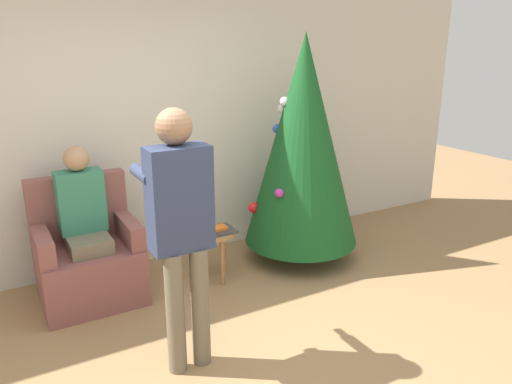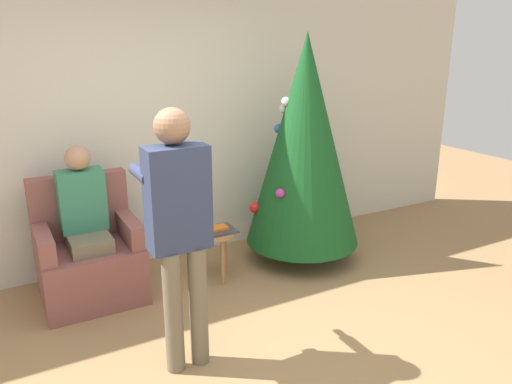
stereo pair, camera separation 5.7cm
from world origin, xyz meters
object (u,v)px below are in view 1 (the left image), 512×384
armchair (88,259)px  person_seated (84,218)px  person_standing (181,220)px  christmas_tree (303,142)px  side_stool (216,241)px

armchair → person_seated: size_ratio=0.79×
person_standing → armchair: bearing=106.8°
christmas_tree → person_seated: (-1.97, 0.17, -0.46)m
person_standing → side_stool: size_ratio=3.71×
christmas_tree → person_standing: bearing=-147.8°
person_seated → side_stool: person_seated is taller
christmas_tree → armchair: size_ratio=2.13×
person_seated → person_standing: person_standing is taller
person_seated → person_standing: bearing=-72.8°
armchair → side_stool: 1.08m
christmas_tree → side_stool: size_ratio=4.70×
person_standing → person_seated: bearing=107.2°
christmas_tree → side_stool: bearing=-178.7°
christmas_tree → person_seated: 2.03m
armchair → person_standing: bearing=-73.2°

